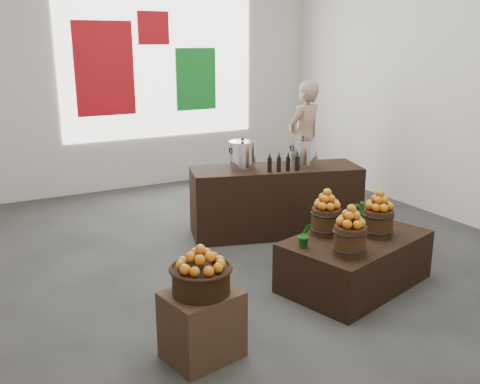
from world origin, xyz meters
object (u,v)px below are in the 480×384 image
stock_pot_center (302,153)px  shopper (304,140)px  display_table (355,261)px  counter (276,201)px  wicker_basket (201,281)px  crate (202,325)px  stock_pot_left (242,156)px

stock_pot_center → shopper: (0.96, 1.33, -0.12)m
display_table → counter: counter is taller
wicker_basket → display_table: 1.91m
display_table → stock_pot_center: stock_pot_center is taller
wicker_basket → crate: bearing=0.0°
stock_pot_left → shopper: size_ratio=0.18×
crate → display_table: bearing=13.2°
wicker_basket → stock_pot_left: 2.67m
counter → crate: bearing=-116.8°
display_table → shopper: (1.38, 2.85, 0.63)m
wicker_basket → stock_pot_center: bearing=41.1°
crate → shopper: shopper is taller
crate → display_table: crate is taller
wicker_basket → shopper: bearing=45.7°
stock_pot_left → stock_pot_center: same height
display_table → stock_pot_left: size_ratio=4.50×
crate → counter: bearing=46.7°
counter → stock_pot_center: (0.31, -0.09, 0.58)m
wicker_basket → display_table: bearing=13.2°
display_table → stock_pot_left: stock_pot_left is taller
display_table → counter: (0.10, 1.62, 0.17)m
stock_pot_center → shopper: bearing=54.0°
crate → display_table: 1.88m
wicker_basket → stock_pot_left: size_ratio=1.34×
crate → wicker_basket: wicker_basket is taller
crate → shopper: (3.20, 3.28, 0.61)m
wicker_basket → shopper: 4.59m
stock_pot_left → stock_pot_center: 0.74m
counter → shopper: shopper is taller
shopper → crate: bearing=31.0°
crate → display_table: size_ratio=0.37×
stock_pot_left → stock_pot_center: bearing=-16.5°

